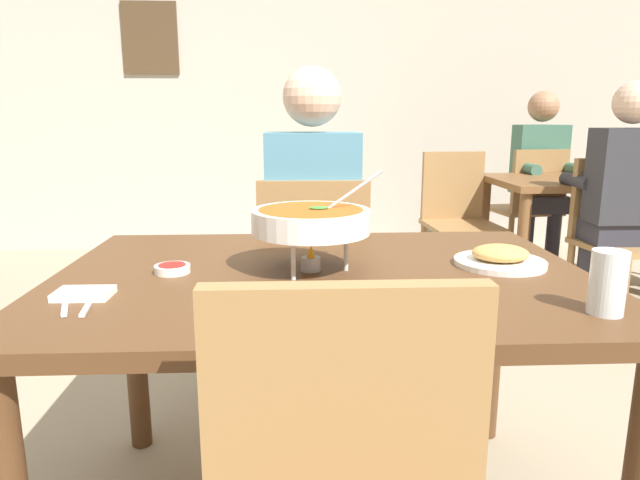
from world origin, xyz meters
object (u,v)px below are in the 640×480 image
(diner_main, at_px, (312,215))
(appetizer_plate, at_px, (500,258))
(curry_bowl, at_px, (311,222))
(drink_glass, at_px, (607,286))
(dining_table_main, at_px, (323,308))
(chair_diner_main, at_px, (313,275))
(rice_plate, at_px, (354,306))
(dining_table_far, at_px, (571,199))
(patron_bg_left, at_px, (540,170))
(sauce_dish, at_px, (172,268))
(chair_bg_right, at_px, (615,230))
(patron_bg_right, at_px, (621,189))
(chair_bg_left, at_px, (530,202))
(chair_bg_corner, at_px, (457,212))

(diner_main, height_order, appetizer_plate, diner_main)
(curry_bowl, bearing_deg, drink_glass, -30.81)
(dining_table_main, bearing_deg, chair_diner_main, 90.00)
(rice_plate, relative_size, dining_table_far, 0.24)
(drink_glass, relative_size, patron_bg_left, 0.10)
(curry_bowl, xyz_separation_m, sauce_dish, (-0.35, -0.00, -0.12))
(appetizer_plate, bearing_deg, dining_table_far, 59.08)
(curry_bowl, relative_size, dining_table_far, 0.33)
(sauce_dish, height_order, dining_table_far, sauce_dish)
(chair_bg_right, xyz_separation_m, patron_bg_right, (-0.03, -0.06, 0.24))
(dining_table_main, bearing_deg, patron_bg_right, 42.37)
(appetizer_plate, distance_m, chair_bg_left, 2.87)
(sauce_dish, distance_m, patron_bg_right, 2.58)
(appetizer_plate, distance_m, sauce_dish, 0.86)
(chair_bg_left, distance_m, chair_bg_right, 1.03)
(chair_bg_right, height_order, patron_bg_right, patron_bg_right)
(dining_table_far, relative_size, chair_bg_corner, 1.11)
(diner_main, bearing_deg, curry_bowl, -92.15)
(dining_table_main, bearing_deg, drink_glass, -31.37)
(rice_plate, bearing_deg, dining_table_main, 97.91)
(chair_bg_left, bearing_deg, sauce_dish, -128.04)
(dining_table_main, distance_m, patron_bg_right, 2.29)
(chair_bg_left, distance_m, patron_bg_right, 1.12)
(chair_diner_main, bearing_deg, diner_main, 90.00)
(dining_table_far, bearing_deg, sauce_dish, -134.95)
(chair_diner_main, distance_m, chair_bg_right, 1.92)
(chair_diner_main, xyz_separation_m, dining_table_far, (1.71, 1.34, 0.10))
(dining_table_far, height_order, patron_bg_left, patron_bg_left)
(curry_bowl, bearing_deg, chair_bg_right, 42.24)
(curry_bowl, xyz_separation_m, drink_glass, (0.58, -0.35, -0.07))
(drink_glass, bearing_deg, dining_table_main, 148.63)
(curry_bowl, bearing_deg, chair_bg_corner, 64.90)
(drink_glass, xyz_separation_m, dining_table_far, (1.16, 2.44, -0.19))
(appetizer_plate, relative_size, chair_bg_right, 0.27)
(chair_bg_corner, bearing_deg, curry_bowl, -115.10)
(diner_main, xyz_separation_m, appetizer_plate, (0.48, -0.76, 0.01))
(dining_table_main, relative_size, sauce_dish, 15.01)
(chair_bg_corner, bearing_deg, rice_plate, -110.70)
(sauce_dish, distance_m, chair_bg_corner, 2.62)
(chair_bg_left, height_order, patron_bg_left, patron_bg_left)
(sauce_dish, bearing_deg, patron_bg_left, 51.16)
(curry_bowl, height_order, chair_bg_corner, curry_bowl)
(dining_table_main, relative_size, drink_glass, 10.39)
(drink_glass, relative_size, patron_bg_right, 0.10)
(appetizer_plate, bearing_deg, diner_main, 122.09)
(patron_bg_right, bearing_deg, curry_bowl, -138.32)
(chair_bg_left, bearing_deg, patron_bg_right, -89.04)
(patron_bg_right, bearing_deg, rice_plate, -131.46)
(diner_main, relative_size, chair_bg_left, 1.46)
(sauce_dish, xyz_separation_m, drink_glass, (0.93, -0.34, 0.05))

